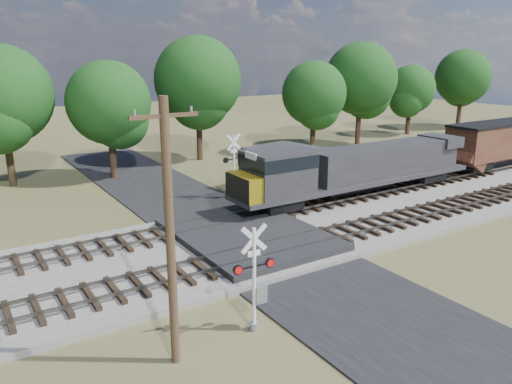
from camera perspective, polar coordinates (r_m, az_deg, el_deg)
ground at (r=26.58m, az=-0.35°, el=-6.05°), size 160.00×160.00×0.00m
ballast_bed at (r=32.98m, az=14.04°, el=-1.90°), size 140.00×10.00×0.30m
road at (r=26.57m, az=-0.35°, el=-5.97°), size 7.00×60.00×0.08m
crossing_panel at (r=26.86m, az=-0.92°, el=-5.10°), size 7.00×9.00×0.62m
track_near at (r=26.66m, az=7.67°, el=-5.18°), size 140.00×2.60×0.33m
track_far at (r=30.41m, az=1.61°, el=-2.40°), size 140.00×2.60×0.33m
crossing_signal_near at (r=18.22m, az=0.02°, el=-10.82°), size 1.65×0.36×4.10m
crossing_signal_far at (r=34.38m, az=-2.64°, el=2.28°), size 1.83×0.46×4.56m
utility_pole at (r=15.50m, az=-9.83°, el=-4.34°), size 2.12×0.29×8.65m
equipment_shed at (r=36.87m, az=3.35°, el=2.68°), size 5.48×5.48×3.12m
treeline at (r=45.77m, az=-7.48°, el=11.65°), size 86.54×11.27×11.40m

